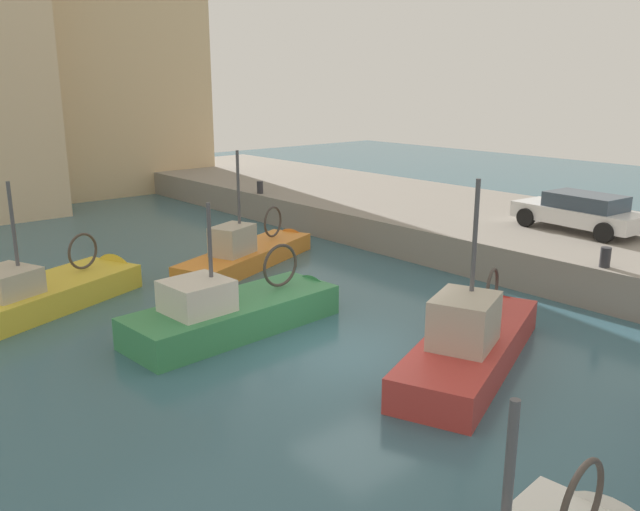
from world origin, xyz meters
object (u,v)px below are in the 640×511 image
Objects in this scene: fishing_boat_red at (474,353)px; mooring_bollard_mid at (605,257)px; fishing_boat_green at (244,323)px; fishing_boat_yellow at (54,301)px; parked_car_white at (580,212)px; mooring_bollard_north at (260,187)px; fishing_boat_orange at (253,260)px.

mooring_bollard_mid is at bearing -1.83° from fishing_boat_red.
fishing_boat_yellow reaches higher than fishing_boat_green.
parked_car_white is at bearing -26.71° from fishing_boat_yellow.
fishing_boat_red is 12.62× the size of mooring_bollard_mid.
fishing_boat_red is 9.64m from parked_car_white.
fishing_boat_yellow reaches higher than mooring_bollard_north.
fishing_boat_red is 5.66m from mooring_bollard_mid.
fishing_boat_orange is 1.57× the size of parked_car_white.
fishing_boat_orange reaches higher than mooring_bollard_north.
fishing_boat_yellow is 1.52× the size of parked_car_white.
fishing_boat_green reaches higher than mooring_bollard_mid.
mooring_bollard_north is at bearing 52.42° from fishing_boat_green.
mooring_bollard_mid is at bearing -90.00° from mooring_bollard_north.
fishing_boat_green is 9.89m from mooring_bollard_mid.
parked_car_white reaches higher than mooring_bollard_north.
fishing_boat_orange is 7.57m from mooring_bollard_north.
parked_car_white is at bearing 15.56° from fishing_boat_red.
parked_car_white is at bearing -74.69° from mooring_bollard_north.
mooring_bollard_north is at bearing 52.03° from fishing_boat_orange.
mooring_bollard_mid is 1.00× the size of mooring_bollard_north.
fishing_boat_green is 13.60m from mooring_bollard_north.
fishing_boat_red reaches higher than mooring_bollard_mid.
fishing_boat_yellow is (-3.07, 4.98, -0.02)m from fishing_boat_green.
fishing_boat_red is at bearing -59.98° from fishing_boat_yellow.
fishing_boat_orange is 11.20m from parked_car_white.
fishing_boat_red is at bearing -164.44° from parked_car_white.
fishing_boat_orange is at bearing -1.07° from fishing_boat_yellow.
fishing_boat_green is at bearing -58.33° from fishing_boat_yellow.
fishing_boat_red is 1.00× the size of fishing_boat_orange.
mooring_bollard_mid is (8.25, -5.27, 1.36)m from fishing_boat_green.
parked_car_white is at bearing -42.00° from fishing_boat_orange.
fishing_boat_orange is (0.92, 9.95, -0.03)m from fishing_boat_red.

